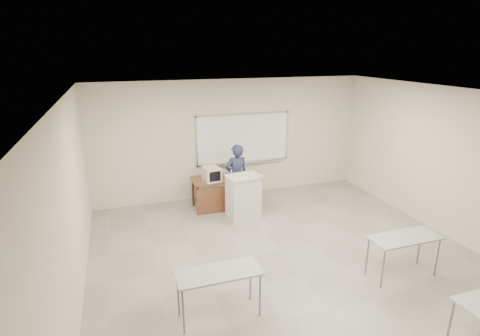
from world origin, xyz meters
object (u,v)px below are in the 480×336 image
object	(u,v)px
keyboard	(252,176)
presenter	(236,176)
podium	(243,197)
mouse	(233,175)
whiteboard	(243,139)
laptop	(238,176)
instructor_desk	(222,188)
crt_monitor	(212,174)

from	to	relation	value
keyboard	presenter	size ratio (longest dim) A/B	0.29
podium	mouse	distance (m)	0.85
whiteboard	presenter	xyz separation A→B (m)	(-0.45, -0.81, -0.69)
laptop	presenter	xyz separation A→B (m)	(-0.04, 0.02, -0.02)
mouse	keyboard	bearing A→B (deg)	-75.06
keyboard	presenter	distance (m)	0.82
instructor_desk	mouse	distance (m)	0.44
crt_monitor	presenter	world-z (taller)	presenter
instructor_desk	crt_monitor	bearing A→B (deg)	-176.08
presenter	whiteboard	bearing A→B (deg)	-123.34
keyboard	laptop	bearing A→B (deg)	109.24
laptop	mouse	size ratio (longest dim) A/B	3.13
podium	mouse	xyz separation A→B (m)	(0.02, 0.81, 0.26)
crt_monitor	keyboard	size ratio (longest dim) A/B	0.89
podium	presenter	bearing A→B (deg)	78.75
instructor_desk	keyboard	distance (m)	1.03
keyboard	whiteboard	bearing A→B (deg)	91.92
crt_monitor	laptop	size ratio (longest dim) A/B	1.34
podium	crt_monitor	world-z (taller)	crt_monitor
keyboard	presenter	bearing A→B (deg)	111.77
crt_monitor	mouse	world-z (taller)	crt_monitor
crt_monitor	mouse	xyz separation A→B (m)	(0.59, 0.17, -0.14)
instructor_desk	crt_monitor	xyz separation A→B (m)	(-0.25, -0.01, 0.38)
instructor_desk	presenter	bearing A→B (deg)	1.12
crt_monitor	mouse	bearing A→B (deg)	8.45
instructor_desk	presenter	distance (m)	0.44
crt_monitor	laptop	world-z (taller)	crt_monitor
laptop	podium	bearing A→B (deg)	-117.02
whiteboard	podium	bearing A→B (deg)	-108.81
presenter	crt_monitor	bearing A→B (deg)	-2.80
mouse	keyboard	size ratio (longest dim) A/B	0.21
podium	laptop	xyz separation A→B (m)	(0.09, 0.64, 0.29)
laptop	keyboard	world-z (taller)	keyboard
podium	laptop	distance (m)	0.71
crt_monitor	mouse	size ratio (longest dim) A/B	4.19
presenter	laptop	bearing A→B (deg)	149.70
podium	keyboard	size ratio (longest dim) A/B	2.20
mouse	presenter	world-z (taller)	presenter
whiteboard	presenter	size ratio (longest dim) A/B	1.58
laptop	keyboard	bearing A→B (deg)	-104.54
whiteboard	podium	world-z (taller)	whiteboard
whiteboard	mouse	size ratio (longest dim) A/B	25.28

